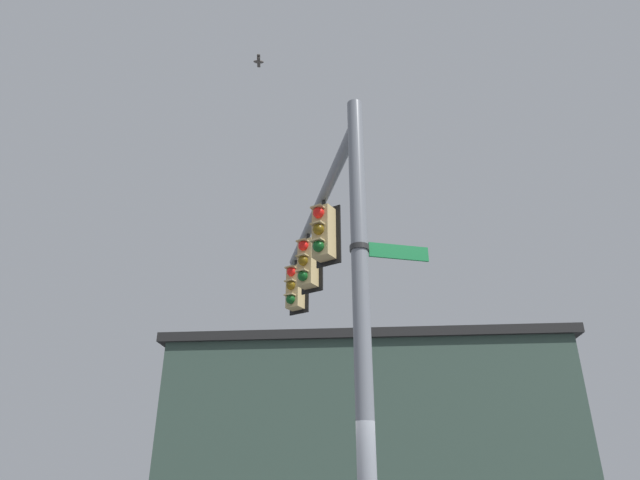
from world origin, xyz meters
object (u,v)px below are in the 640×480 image
(traffic_light_nearest_pole, at_px, (323,232))
(traffic_light_mid_outer, at_px, (295,287))
(bird_flying, at_px, (259,62))
(street_name_sign, at_px, (379,250))
(traffic_light_mid_inner, at_px, (307,263))

(traffic_light_nearest_pole, distance_m, traffic_light_mid_outer, 3.11)
(traffic_light_nearest_pole, xyz_separation_m, traffic_light_mid_outer, (2.22, -2.18, 0.00))
(bird_flying, bearing_deg, traffic_light_nearest_pole, -152.88)
(street_name_sign, relative_size, bird_flying, 2.45)
(bird_flying, bearing_deg, traffic_light_mid_outer, -72.22)
(traffic_light_mid_inner, bearing_deg, traffic_light_nearest_pole, 135.47)
(traffic_light_mid_outer, height_order, bird_flying, bird_flying)
(traffic_light_mid_inner, bearing_deg, bird_flying, 83.66)
(traffic_light_nearest_pole, height_order, traffic_light_mid_outer, same)
(traffic_light_mid_inner, distance_m, traffic_light_mid_outer, 1.55)
(street_name_sign, distance_m, bird_flying, 6.56)
(traffic_light_nearest_pole, bearing_deg, traffic_light_mid_inner, -44.53)
(traffic_light_nearest_pole, relative_size, traffic_light_mid_inner, 1.00)
(traffic_light_nearest_pole, height_order, bird_flying, bird_flying)
(traffic_light_mid_inner, relative_size, traffic_light_mid_outer, 1.00)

